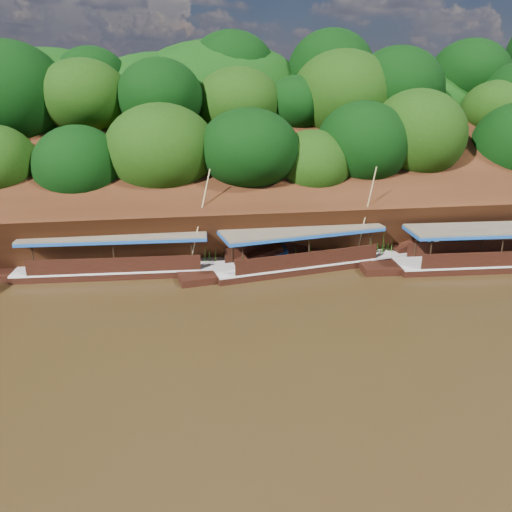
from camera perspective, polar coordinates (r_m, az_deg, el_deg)
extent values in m
plane|color=black|center=(24.81, 8.99, -8.09)|extent=(160.00, 160.00, 0.00)
cube|color=black|center=(38.38, 2.21, 7.63)|extent=(120.00, 16.12, 13.64)
cube|color=black|center=(48.77, -0.01, 6.00)|extent=(120.00, 24.00, 12.00)
ellipsoid|color=#0A3408|center=(36.77, -6.79, 6.98)|extent=(18.00, 8.00, 6.40)
ellipsoid|color=#0A3408|center=(44.50, 0.58, 16.69)|extent=(24.00, 11.00, 8.40)
cube|color=black|center=(35.79, 26.22, -1.14)|extent=(13.98, 3.08, 0.98)
cube|color=silver|center=(35.64, 26.33, -0.44)|extent=(13.99, 3.15, 0.11)
cube|color=brown|center=(34.59, 25.63, 2.85)|extent=(10.99, 3.28, 0.13)
cube|color=#174998|center=(34.62, 25.60, 2.64)|extent=(10.99, 3.28, 0.20)
cube|color=black|center=(32.37, 6.49, -1.23)|extent=(13.24, 4.70, 0.98)
cube|color=silver|center=(32.21, 6.52, -0.46)|extent=(13.26, 4.77, 0.11)
cube|color=black|center=(35.75, 17.23, 1.30)|extent=(3.36, 2.32, 1.83)
cube|color=#174998|center=(36.13, 18.33, 1.92)|extent=(1.91, 2.12, 0.67)
cube|color=#AE1319|center=(36.24, 18.27, 1.36)|extent=(1.91, 2.12, 0.67)
cube|color=brown|center=(31.21, 5.31, 3.09)|extent=(10.53, 4.54, 0.13)
cube|color=#174998|center=(31.25, 5.30, 2.86)|extent=(10.53, 4.54, 0.20)
cylinder|color=tan|center=(32.28, 12.47, 4.82)|extent=(0.80, 0.54, 5.90)
cube|color=black|center=(32.05, -13.85, -1.91)|extent=(14.16, 2.98, 0.96)
cube|color=silver|center=(31.89, -13.91, -1.14)|extent=(14.17, 3.05, 0.11)
cube|color=black|center=(31.63, 0.37, -0.17)|extent=(3.38, 1.91, 1.89)
cube|color=#174998|center=(31.63, 1.96, 0.44)|extent=(1.81, 1.91, 0.71)
cube|color=#AE1319|center=(31.75, 1.95, -0.18)|extent=(1.81, 1.91, 0.71)
cube|color=brown|center=(31.37, -15.81, 2.42)|extent=(11.13, 3.19, 0.13)
cube|color=#174998|center=(31.41, -15.79, 2.19)|extent=(11.13, 3.19, 0.19)
cylinder|color=tan|center=(30.44, -6.44, 4.32)|extent=(1.55, 1.36, 5.71)
cone|color=#326318|center=(33.02, -17.67, 0.18)|extent=(1.50, 1.50, 1.96)
cone|color=#326318|center=(32.18, -4.69, 0.17)|extent=(1.50, 1.50, 1.55)
cone|color=#326318|center=(33.13, 5.39, 0.70)|extent=(1.50, 1.50, 1.52)
cone|color=#326318|center=(34.45, 14.02, 1.46)|extent=(1.50, 1.50, 2.12)
cone|color=#326318|center=(37.19, 22.54, 1.29)|extent=(1.50, 1.50, 1.43)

